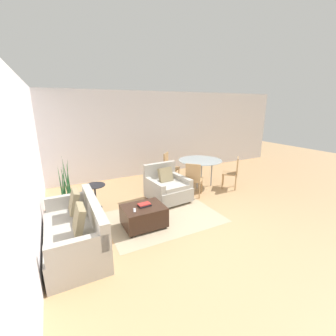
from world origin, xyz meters
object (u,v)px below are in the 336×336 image
object	(u,v)px
side_table	(95,192)
dining_chair_near_right	(233,171)
armchair	(167,187)
tv_remote_primary	(135,210)
potted_plant	(68,202)
dining_chair_near_left	(194,177)
book_stack	(144,205)
couch	(77,233)
ottoman	(144,215)
dining_table	(200,162)
dining_chair_far_left	(169,165)

from	to	relation	value
side_table	dining_chair_near_right	xyz separation A→B (m)	(3.74, -0.44, 0.11)
armchair	tv_remote_primary	distance (m)	1.57
potted_plant	dining_chair_near_left	distance (m)	3.01
tv_remote_primary	dining_chair_near_right	size ratio (longest dim) A/B	0.18
book_stack	side_table	world-z (taller)	side_table
book_stack	dining_chair_near_right	world-z (taller)	dining_chair_near_right
couch	book_stack	bearing A→B (deg)	8.12
ottoman	dining_table	distance (m)	2.85
armchair	side_table	world-z (taller)	armchair
armchair	dining_chair_far_left	world-z (taller)	dining_chair_far_left
potted_plant	dining_table	distance (m)	3.69
dining_table	tv_remote_primary	bearing A→B (deg)	-148.70
couch	dining_chair_near_right	xyz separation A→B (m)	(4.29, 0.98, 0.22)
ottoman	book_stack	size ratio (longest dim) A/B	3.24
dining_chair_near_left	dining_chair_far_left	xyz separation A→B (m)	(0.00, 1.35, 0.00)
armchair	tv_remote_primary	xyz separation A→B (m)	(-1.20, -1.01, 0.09)
ottoman	couch	bearing A→B (deg)	-172.69
tv_remote_primary	potted_plant	size ratio (longest dim) A/B	0.12
tv_remote_primary	dining_chair_far_left	distance (m)	2.95
potted_plant	dining_chair_near_right	size ratio (longest dim) A/B	1.50
side_table	couch	bearing A→B (deg)	-111.44
armchair	book_stack	world-z (taller)	armchair
side_table	dining_chair_near_left	xyz separation A→B (m)	(2.39, -0.44, 0.11)
couch	ottoman	world-z (taller)	couch
book_stack	ottoman	bearing A→B (deg)	-144.68
dining_table	armchair	bearing A→B (deg)	-157.84
tv_remote_primary	potted_plant	xyz separation A→B (m)	(-1.07, 1.27, -0.13)
armchair	dining_chair_far_left	bearing A→B (deg)	60.15
armchair	dining_chair_near_left	xyz separation A→B (m)	(0.71, -0.11, 0.18)
tv_remote_primary	dining_chair_near_left	xyz separation A→B (m)	(1.91, 0.90, 0.09)
armchair	dining_chair_near_left	world-z (taller)	dining_chair_near_left
dining_chair_near_right	dining_chair_far_left	xyz separation A→B (m)	(-1.35, 1.35, 0.00)
dining_chair_near_left	couch	bearing A→B (deg)	-161.67
armchair	ottoman	size ratio (longest dim) A/B	1.27
couch	book_stack	size ratio (longest dim) A/B	7.21
dining_chair_far_left	dining_table	bearing A→B (deg)	-45.00
book_stack	tv_remote_primary	xyz separation A→B (m)	(-0.24, -0.10, -0.02)
couch	ottoman	bearing A→B (deg)	7.31
side_table	dining_table	xyz separation A→B (m)	(3.06, 0.24, 0.28)
dining_chair_near_right	potted_plant	bearing A→B (deg)	175.14
dining_chair_near_left	side_table	bearing A→B (deg)	169.61
dining_chair_far_left	potted_plant	bearing A→B (deg)	-161.75
armchair	potted_plant	bearing A→B (deg)	173.52
side_table	dining_chair_far_left	xyz separation A→B (m)	(2.39, 0.91, 0.11)
couch	dining_chair_near_left	world-z (taller)	dining_chair_near_left
armchair	potted_plant	size ratio (longest dim) A/B	0.75
side_table	dining_chair_near_right	world-z (taller)	dining_chair_near_right
armchair	book_stack	distance (m)	1.33
tv_remote_primary	dining_table	world-z (taller)	dining_table
side_table	dining_chair_near_left	bearing A→B (deg)	-10.39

